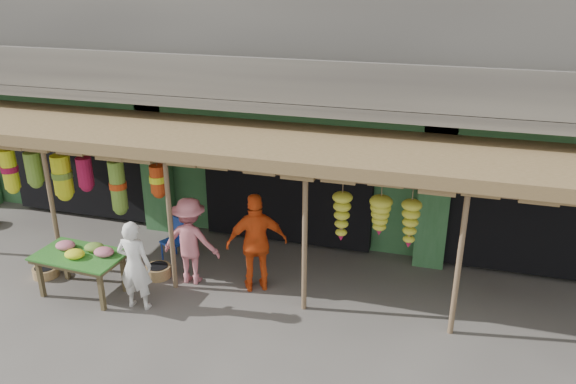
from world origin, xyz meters
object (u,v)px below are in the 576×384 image
(flower_table, at_px, (81,256))
(person_vendor, at_px, (257,243))
(blue_chair, at_px, (177,237))
(person_shopper, at_px, (191,241))
(person_front, at_px, (135,265))

(flower_table, relative_size, person_vendor, 0.86)
(blue_chair, bearing_deg, person_vendor, 6.83)
(blue_chair, relative_size, person_vendor, 0.46)
(person_vendor, bearing_deg, blue_chair, -44.37)
(person_shopper, bearing_deg, person_front, 60.62)
(person_front, relative_size, person_vendor, 0.87)
(person_vendor, xyz_separation_m, person_shopper, (-1.28, -0.09, -0.10))
(flower_table, distance_m, blue_chair, 1.99)
(person_vendor, relative_size, person_shopper, 1.12)
(flower_table, height_order, person_shopper, person_shopper)
(person_front, xyz_separation_m, person_vendor, (1.82, 1.17, 0.12))
(flower_table, distance_m, person_vendor, 3.17)
(blue_chair, xyz_separation_m, person_shopper, (0.69, -0.72, 0.37))
(person_front, height_order, person_shopper, person_shopper)
(flower_table, bearing_deg, person_front, -2.54)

